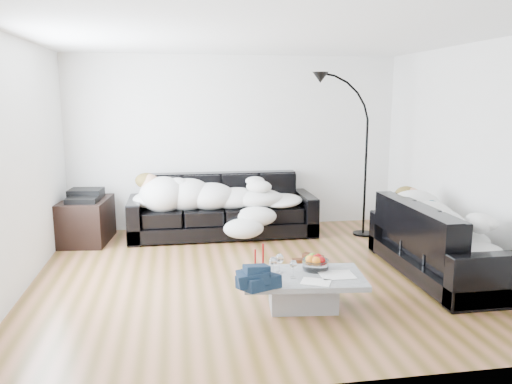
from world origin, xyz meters
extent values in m
plane|color=brown|center=(0.00, 0.00, 0.00)|extent=(5.00, 5.00, 0.00)
cube|color=silver|center=(0.00, 2.25, 1.30)|extent=(5.00, 0.02, 2.60)
cube|color=silver|center=(-2.50, 0.00, 1.30)|extent=(0.02, 4.50, 2.60)
cube|color=silver|center=(2.50, 0.00, 1.30)|extent=(0.02, 4.50, 2.60)
plane|color=white|center=(0.00, 0.00, 2.60)|extent=(5.00, 5.00, 0.00)
cube|color=black|center=(-0.26, 1.74, 0.43)|extent=(2.66, 0.92, 0.87)
cube|color=black|center=(2.00, -0.32, 0.41)|extent=(0.87, 2.02, 0.82)
ellipsoid|color=#0B424F|center=(1.94, 0.30, 0.72)|extent=(0.42, 0.38, 0.20)
cube|color=#939699|center=(0.25, -0.97, 0.16)|extent=(1.20, 0.78, 0.33)
cylinder|color=white|center=(0.40, -0.83, 0.41)|extent=(0.28, 0.28, 0.16)
cylinder|color=white|center=(0.04, -0.86, 0.42)|extent=(0.09, 0.09, 0.18)
cylinder|color=white|center=(-0.04, -0.94, 0.42)|extent=(0.10, 0.10, 0.18)
cylinder|color=white|center=(0.14, -1.02, 0.41)|extent=(0.09, 0.09, 0.17)
cylinder|color=maroon|center=(-0.19, -0.80, 0.44)|extent=(0.04, 0.04, 0.22)
cylinder|color=maroon|center=(-0.10, -0.73, 0.46)|extent=(0.06, 0.06, 0.25)
cube|color=silver|center=(0.56, -1.02, 0.34)|extent=(0.32, 0.25, 0.01)
cube|color=silver|center=(0.31, -1.16, 0.34)|extent=(0.32, 0.28, 0.01)
cube|color=black|center=(-2.16, 1.69, 0.30)|extent=(0.69, 0.93, 0.60)
cube|color=black|center=(-2.16, 1.69, 0.66)|extent=(0.47, 0.38, 0.13)
camera|label=1|loc=(-0.92, -5.31, 1.98)|focal=35.00mm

